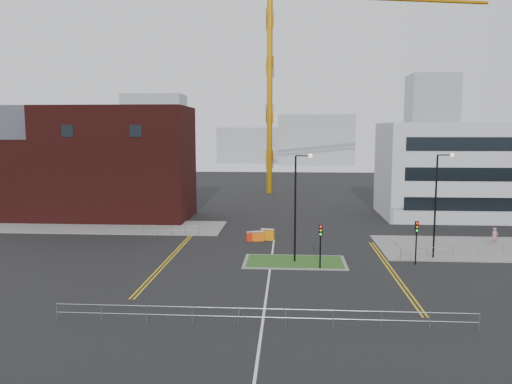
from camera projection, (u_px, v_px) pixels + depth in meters
The scene contains 28 objects.
ground at pixel (267, 292), 34.26m from camera, with size 200.00×200.00×0.00m, color black.
pavement_left at pixel (102, 227), 57.35m from camera, with size 28.00×8.00×0.12m, color slate.
pavement_right at pixel (508, 249), 46.67m from camera, with size 24.00×10.00×0.12m, color slate.
island_kerb at pixel (295, 262), 42.04m from camera, with size 8.60×4.60×0.08m, color slate.
grass_island at pixel (295, 262), 42.04m from camera, with size 8.00×4.00×0.12m, color #284C19.
brick_building at pixel (94, 164), 62.65m from camera, with size 24.20×10.07×14.24m.
office_block at pixel (482, 170), 63.48m from camera, with size 25.00×12.20×12.00m.
tower_crane at pixel (302, 38), 86.33m from camera, with size 52.08×11.86×39.20m.
streetlamp_island at pixel (298, 199), 41.37m from camera, with size 1.46×0.36×9.18m.
streetlamp_right_near at pixel (438, 197), 42.56m from camera, with size 1.46×0.36×9.18m.
traffic_light_island at pixel (320, 238), 39.60m from camera, with size 0.28×0.33×3.65m.
traffic_light_right at pixel (417, 234), 41.06m from camera, with size 0.28×0.33×3.65m.
railing_front at pixel (262, 313), 28.22m from camera, with size 24.05×0.05×1.10m.
railing_left at pixel (171, 229), 52.71m from camera, with size 6.05×0.05×1.10m.
railing_right at pixel (503, 247), 44.20m from camera, with size 19.05×5.05×1.10m.
centre_line at pixel (268, 284), 36.24m from camera, with size 0.15×30.00×0.01m, color silver.
yellow_left_a at pixel (172, 254), 44.75m from camera, with size 0.12×24.00×0.01m, color gold.
yellow_left_b at pixel (175, 254), 44.73m from camera, with size 0.12×24.00×0.01m, color gold.
yellow_right_a at pixel (390, 271), 39.57m from camera, with size 0.12×20.00×0.01m, color gold.
yellow_right_b at pixel (393, 271), 39.55m from camera, with size 0.12×20.00×0.01m, color gold.
skyline_a at pixel (155, 131), 154.36m from camera, with size 18.00×12.00×22.00m, color gray.
skyline_b at pixel (316, 140), 161.35m from camera, with size 24.00×12.00×16.00m, color gray.
skyline_c at pixel (431, 121), 153.37m from camera, with size 14.00×12.00×28.00m, color gray.
skyline_d at pixel (262, 145), 172.68m from camera, with size 30.00×12.00×12.00m, color gray.
pedestrian at pixel (495, 237), 48.13m from camera, with size 0.64×0.42×1.75m, color #BD7A83.
barrier_left at pixel (252, 236), 50.18m from camera, with size 1.19×0.79×0.95m.
barrier_mid at pixel (258, 236), 50.14m from camera, with size 1.23×0.57×1.00m.
barrier_right at pixel (268, 234), 50.54m from camera, with size 1.43×0.78×1.14m.
Camera 1 is at (1.45, -33.13, 11.07)m, focal length 35.00 mm.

